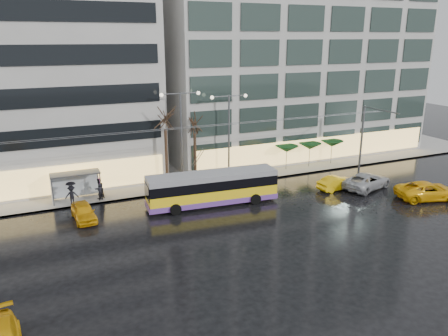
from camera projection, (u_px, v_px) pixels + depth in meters
ground at (204, 231)px, 32.93m from camera, size 140.00×140.00×0.00m
sidewalk at (173, 176)px, 45.95m from camera, size 80.00×10.00×0.15m
kerb at (189, 190)px, 41.61m from camera, size 80.00×0.10×0.15m
building_right at (291, 49)px, 53.29m from camera, size 32.00×14.00×25.00m
trolleybus at (212, 189)px, 37.82m from camera, size 11.54×4.83×5.28m
catenary at (181, 152)px, 39.05m from camera, size 42.24×5.12×7.00m
bus_shelter at (71, 180)px, 38.48m from camera, size 4.20×1.60×2.51m
street_lamp_near at (181, 126)px, 41.44m from camera, size 3.96×0.36×9.03m
street_lamp_far at (229, 125)px, 43.46m from camera, size 3.96×0.36×8.53m
tree_a at (165, 115)px, 40.72m from camera, size 3.20×3.20×8.40m
tree_b at (194, 120)px, 42.25m from camera, size 3.20×3.20×7.70m
parasol_a at (287, 149)px, 47.28m from camera, size 2.50×2.50×2.65m
parasol_b at (310, 146)px, 48.44m from camera, size 2.50×2.50×2.65m
parasol_c at (332, 144)px, 49.61m from camera, size 2.50×2.50×2.65m
taxi_a at (84, 212)px, 34.86m from camera, size 1.86×4.07×1.35m
taxi_b at (337, 183)px, 41.83m from camera, size 4.16×1.79×1.33m
taxi_c at (428, 191)px, 39.31m from camera, size 6.18×4.08×1.58m
sedan_silver at (367, 181)px, 42.09m from camera, size 6.03×4.02×1.54m
pedestrian_a at (100, 184)px, 38.49m from camera, size 1.28×1.29×2.19m
pedestrian_b at (99, 188)px, 39.02m from camera, size 1.16×1.10×1.89m
pedestrian_c at (71, 192)px, 37.50m from camera, size 1.16×0.87×2.11m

